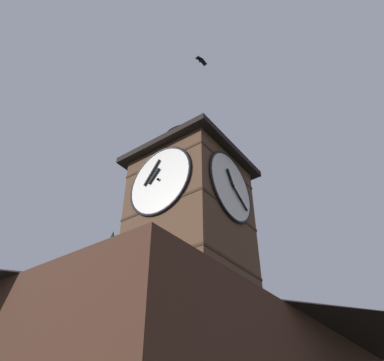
# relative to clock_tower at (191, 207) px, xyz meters

# --- Properties ---
(clock_tower) EXTENTS (4.36, 4.36, 8.00)m
(clock_tower) POSITION_rel_clock_tower_xyz_m (0.00, 0.00, 0.00)
(clock_tower) COLOR brown
(clock_tower) RESTS_ON building_main
(flying_bird_high) EXTENTS (0.44, 0.53, 0.10)m
(flying_bird_high) POSITION_rel_clock_tower_xyz_m (-2.90, -2.90, 7.91)
(flying_bird_high) COLOR black
(flying_bird_low) EXTENTS (0.72, 0.32, 0.17)m
(flying_bird_low) POSITION_rel_clock_tower_xyz_m (-0.03, 0.64, 8.60)
(flying_bird_low) COLOR black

